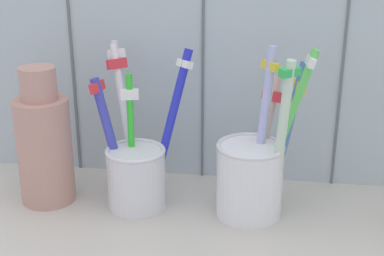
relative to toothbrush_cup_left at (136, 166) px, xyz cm
name	(u,v)px	position (x,y,z in cm)	size (l,w,h in cm)	color
counter_slab	(189,226)	(6.38, -2.47, -5.62)	(64.00, 22.00, 2.00)	#BCB7AD
tile_wall_back	(204,10)	(6.38, 9.53, 15.89)	(64.00, 2.20, 45.00)	#B2C1CC
toothbrush_cup_left	(136,166)	(0.00, 0.00, 0.00)	(10.84, 10.66, 17.47)	silver
toothbrush_cup_right	(254,171)	(13.03, -0.35, 0.43)	(10.08, 8.35, 18.48)	white
ceramic_vase	(44,144)	(-10.33, -0.34, 2.27)	(6.09, 6.09, 15.63)	tan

